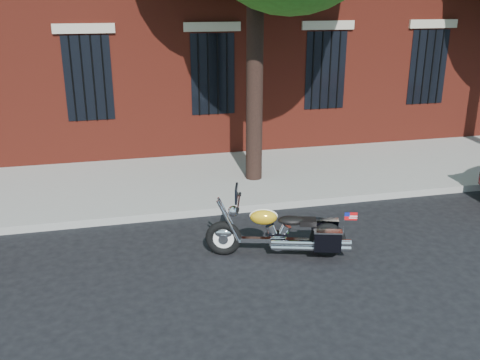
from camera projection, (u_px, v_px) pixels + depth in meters
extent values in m
plane|color=black|center=(269.00, 240.00, 9.39)|extent=(120.00, 120.00, 0.00)
cube|color=gray|center=(249.00, 207.00, 10.63)|extent=(40.00, 0.16, 0.15)
cube|color=gray|center=(229.00, 178.00, 12.36)|extent=(40.00, 3.60, 0.15)
cube|color=black|center=(212.00, 74.00, 13.36)|extent=(1.10, 0.14, 2.00)
cube|color=#B2A893|center=(212.00, 27.00, 12.96)|extent=(1.40, 0.20, 0.22)
cylinder|color=black|center=(213.00, 75.00, 13.29)|extent=(0.04, 0.04, 2.00)
cylinder|color=black|center=(255.00, 73.00, 11.35)|extent=(0.36, 0.36, 5.00)
torus|color=black|center=(224.00, 238.00, 8.75)|extent=(0.61, 0.30, 0.60)
torus|color=black|center=(327.00, 240.00, 8.67)|extent=(0.61, 0.30, 0.60)
cylinder|color=white|center=(224.00, 238.00, 8.75)|extent=(0.44, 0.18, 0.45)
cylinder|color=white|center=(327.00, 240.00, 8.67)|extent=(0.44, 0.18, 0.45)
ellipsoid|color=white|center=(223.00, 233.00, 8.72)|extent=(0.33, 0.20, 0.17)
ellipsoid|color=yellow|center=(328.00, 234.00, 8.64)|extent=(0.34, 0.21, 0.17)
cube|color=white|center=(275.00, 240.00, 8.72)|extent=(1.31, 0.46, 0.07)
cylinder|color=white|center=(278.00, 241.00, 8.72)|extent=(0.32, 0.23, 0.29)
cylinder|color=white|center=(306.00, 246.00, 8.55)|extent=(1.09, 0.39, 0.08)
ellipsoid|color=yellow|center=(264.00, 217.00, 8.59)|extent=(0.49, 0.37, 0.25)
ellipsoid|color=black|center=(291.00, 220.00, 8.59)|extent=(0.49, 0.37, 0.14)
cube|color=black|center=(325.00, 229.00, 8.86)|extent=(0.45, 0.26, 0.34)
cube|color=black|center=(328.00, 241.00, 8.42)|extent=(0.45, 0.26, 0.34)
cylinder|color=white|center=(239.00, 202.00, 8.53)|extent=(0.23, 0.68, 0.03)
sphere|color=white|center=(233.00, 211.00, 8.59)|extent=(0.22, 0.22, 0.18)
cube|color=black|center=(236.00, 194.00, 8.49)|extent=(0.13, 0.35, 0.25)
cube|color=red|center=(351.00, 216.00, 8.23)|extent=(0.19, 0.07, 0.12)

